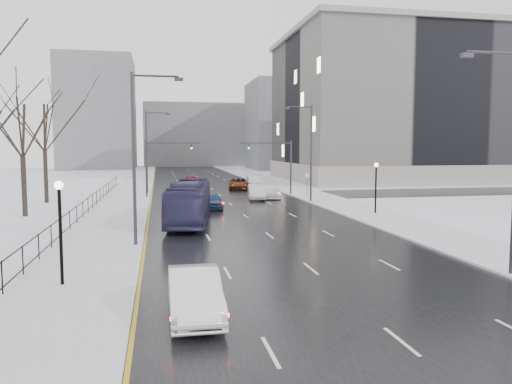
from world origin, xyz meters
TOP-DOWN VIEW (x-y plane):
  - road at (0.00, 60.00)m, footprint 16.00×150.00m
  - cross_road at (0.00, 48.00)m, footprint 130.00×10.00m
  - sidewalk_left at (-10.50, 60.00)m, footprint 5.00×150.00m
  - sidewalk_right at (10.50, 60.00)m, footprint 5.00×150.00m
  - park_strip at (-20.00, 60.00)m, footprint 14.00×150.00m
  - tree_park_d at (-17.80, 34.00)m, footprint 8.75×8.75m
  - tree_park_e at (-18.20, 44.00)m, footprint 9.45×9.45m
  - iron_fence at (-13.00, 30.00)m, footprint 0.06×70.00m
  - streetlight_r_near at (8.17, 10.00)m, footprint 2.95×0.25m
  - streetlight_r_mid at (8.17, 40.00)m, footprint 2.95×0.25m
  - streetlight_l_near at (-8.17, 20.00)m, footprint 2.95×0.25m
  - streetlight_l_far at (-8.17, 52.00)m, footprint 2.95×0.25m
  - lamppost_l at (-11.00, 12.00)m, footprint 0.36×0.36m
  - lamppost_r_mid at (11.00, 30.00)m, footprint 0.36×0.36m
  - mast_signal_right at (7.33, 48.00)m, footprint 6.10×0.33m
  - mast_signal_left at (-7.33, 48.00)m, footprint 6.10×0.33m
  - no_uturn_sign at (9.20, 44.00)m, footprint 0.60×0.06m
  - civic_building at (35.00, 72.00)m, footprint 41.00×31.00m
  - bldg_far_right at (28.00, 115.00)m, footprint 24.00×20.00m
  - bldg_far_left at (-22.00, 125.00)m, footprint 18.00×22.00m
  - bldg_far_center at (4.00, 140.00)m, footprint 30.00×18.00m
  - sedan_left_near at (-5.89, 7.40)m, footprint 1.71×4.88m
  - bus at (-4.80, 28.17)m, footprint 4.21×11.66m
  - sedan_center_near at (-2.14, 36.55)m, footprint 1.97×4.42m
  - sedan_right_near at (3.38, 43.66)m, footprint 2.34×5.14m
  - sedan_right_cross at (3.50, 56.60)m, footprint 3.20×5.84m
  - sedan_right_far at (5.16, 44.96)m, footprint 2.90×5.61m
  - sedan_center_far at (-2.24, 64.22)m, footprint 2.22×4.58m
  - sedan_right_distant at (6.65, 62.73)m, footprint 1.92×4.65m

SIDE VIEW (x-z plane):
  - tree_park_d at x=-17.80m, z-range -6.25..6.25m
  - tree_park_e at x=-18.20m, z-range -6.75..6.75m
  - road at x=0.00m, z-range 0.00..0.04m
  - cross_road at x=0.00m, z-range 0.00..0.04m
  - park_strip at x=-20.00m, z-range 0.00..0.12m
  - sidewalk_left at x=-10.50m, z-range 0.00..0.16m
  - sidewalk_right at x=10.50m, z-range 0.00..0.16m
  - sedan_center_near at x=-2.14m, z-range 0.04..1.52m
  - sedan_right_distant at x=6.65m, z-range 0.04..1.54m
  - sedan_center_far at x=-2.24m, z-range 0.04..1.55m
  - sedan_right_cross at x=3.50m, z-range 0.04..1.59m
  - sedan_right_far at x=5.16m, z-range 0.04..1.60m
  - sedan_left_near at x=-5.89m, z-range 0.04..1.65m
  - sedan_right_near at x=3.38m, z-range 0.04..1.67m
  - iron_fence at x=-13.00m, z-range 0.26..1.56m
  - bus at x=-4.80m, z-range 0.04..3.22m
  - no_uturn_sign at x=9.20m, z-range 0.95..3.65m
  - lamppost_l at x=-11.00m, z-range 0.80..5.08m
  - lamppost_r_mid at x=11.00m, z-range 0.80..5.08m
  - mast_signal_right at x=7.33m, z-range 0.86..7.36m
  - mast_signal_left at x=-7.33m, z-range 0.86..7.36m
  - streetlight_r_near at x=8.17m, z-range 0.62..10.62m
  - streetlight_r_mid at x=8.17m, z-range 0.62..10.62m
  - streetlight_l_near at x=-8.17m, z-range 0.62..10.62m
  - streetlight_l_far at x=-8.17m, z-range 0.62..10.62m
  - bldg_far_center at x=4.00m, z-range 0.00..18.00m
  - bldg_far_right at x=28.00m, z-range 0.00..22.00m
  - civic_building at x=35.00m, z-range -1.19..23.61m
  - bldg_far_left at x=-22.00m, z-range 0.00..28.00m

